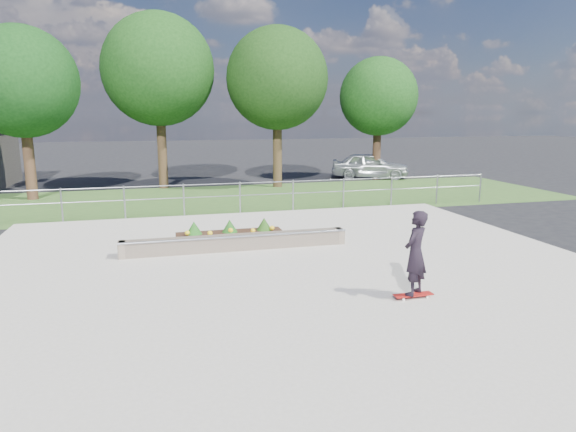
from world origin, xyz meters
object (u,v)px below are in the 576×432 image
at_px(grind_ledge, 236,242).
at_px(parked_car, 370,165).
at_px(planter_bed, 231,236).
at_px(skateboarder, 415,253).

relative_size(grind_ledge, parked_car, 1.40).
bearing_deg(planter_bed, skateboarder, -62.44).
bearing_deg(grind_ledge, planter_bed, 91.31).
relative_size(planter_bed, skateboarder, 1.71).
height_order(skateboarder, parked_car, skateboarder).
relative_size(skateboarder, parked_car, 0.41).
bearing_deg(parked_car, grind_ledge, 166.64).
xyz_separation_m(grind_ledge, skateboarder, (2.77, -4.51, 0.71)).
height_order(planter_bed, parked_car, parked_car).
bearing_deg(parked_car, skateboarder, -178.75).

